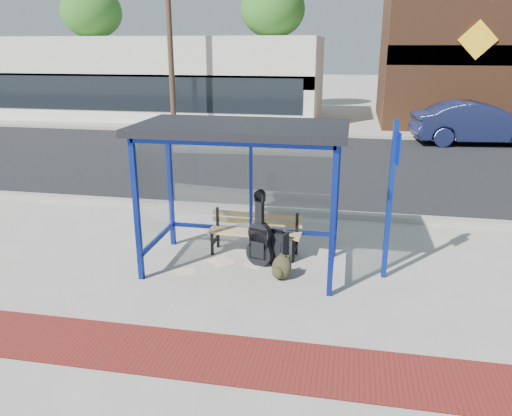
% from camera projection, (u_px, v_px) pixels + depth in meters
% --- Properties ---
extents(ground, '(120.00, 120.00, 0.00)m').
position_uv_depth(ground, '(242.00, 267.00, 8.48)').
color(ground, '#B2ADA0').
rests_on(ground, ground).
extents(brick_paver_strip, '(60.00, 1.00, 0.01)m').
position_uv_depth(brick_paver_strip, '(197.00, 355.00, 6.05)').
color(brick_paver_strip, maroon).
rests_on(brick_paver_strip, ground).
extents(curb_near, '(60.00, 0.25, 0.12)m').
position_uv_depth(curb_near, '(270.00, 211.00, 11.17)').
color(curb_near, gray).
rests_on(curb_near, ground).
extents(street_asphalt, '(60.00, 10.00, 0.00)m').
position_uv_depth(street_asphalt, '(296.00, 163.00, 15.95)').
color(street_asphalt, black).
rests_on(street_asphalt, ground).
extents(curb_far, '(60.00, 0.25, 0.12)m').
position_uv_depth(curb_far, '(310.00, 135.00, 20.70)').
color(curb_far, gray).
rests_on(curb_far, ground).
extents(far_sidewalk, '(60.00, 4.00, 0.01)m').
position_uv_depth(far_sidewalk, '(313.00, 129.00, 22.49)').
color(far_sidewalk, '#B2ADA0').
rests_on(far_sidewalk, ground).
extents(bus_shelter, '(3.30, 1.80, 2.42)m').
position_uv_depth(bus_shelter, '(242.00, 145.00, 7.90)').
color(bus_shelter, navy).
rests_on(bus_shelter, ground).
extents(storefront_white, '(18.00, 6.04, 4.00)m').
position_uv_depth(storefront_white, '(148.00, 77.00, 26.26)').
color(storefront_white, silver).
rests_on(storefront_white, ground).
extents(storefront_brown, '(10.00, 7.08, 6.40)m').
position_uv_depth(storefront_brown, '(493.00, 54.00, 23.33)').
color(storefront_brown, '#59331E').
rests_on(storefront_brown, ground).
extents(tree_left, '(3.60, 3.60, 7.03)m').
position_uv_depth(tree_left, '(92.00, 13.00, 29.83)').
color(tree_left, '#4C3826').
rests_on(tree_left, ground).
extents(tree_mid, '(3.60, 3.60, 7.03)m').
position_uv_depth(tree_mid, '(273.00, 10.00, 27.87)').
color(tree_mid, '#4C3826').
rests_on(tree_mid, ground).
extents(utility_pole_west, '(1.60, 0.24, 8.00)m').
position_uv_depth(utility_pole_west, '(170.00, 32.00, 20.79)').
color(utility_pole_west, '#4C3826').
rests_on(utility_pole_west, ground).
extents(bench, '(1.67, 0.46, 0.78)m').
position_uv_depth(bench, '(255.00, 230.00, 8.89)').
color(bench, black).
rests_on(bench, ground).
extents(guitar_bag, '(0.48, 0.25, 1.26)m').
position_uv_depth(guitar_bag, '(260.00, 240.00, 8.40)').
color(guitar_bag, black).
rests_on(guitar_bag, ground).
extents(suitcase, '(0.41, 0.34, 0.61)m').
position_uv_depth(suitcase, '(277.00, 248.00, 8.54)').
color(suitcase, black).
rests_on(suitcase, ground).
extents(backpack, '(0.40, 0.39, 0.40)m').
position_uv_depth(backpack, '(281.00, 268.00, 7.98)').
color(backpack, '#292817').
rests_on(backpack, ground).
extents(sign_post, '(0.12, 0.32, 2.55)m').
position_uv_depth(sign_post, '(391.00, 192.00, 7.66)').
color(sign_post, navy).
rests_on(sign_post, ground).
extents(newspaper_a, '(0.53, 0.53, 0.01)m').
position_uv_depth(newspaper_a, '(222.00, 262.00, 8.66)').
color(newspaper_a, white).
rests_on(newspaper_a, ground).
extents(newspaper_b, '(0.42, 0.39, 0.01)m').
position_uv_depth(newspaper_b, '(186.00, 271.00, 8.29)').
color(newspaper_b, white).
rests_on(newspaper_b, ground).
extents(newspaper_c, '(0.45, 0.42, 0.01)m').
position_uv_depth(newspaper_c, '(255.00, 264.00, 8.56)').
color(newspaper_c, white).
rests_on(newspaper_c, ground).
extents(parked_car, '(4.99, 2.25, 1.59)m').
position_uv_depth(parked_car, '(478.00, 123.00, 18.79)').
color(parked_car, '#181F45').
rests_on(parked_car, ground).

